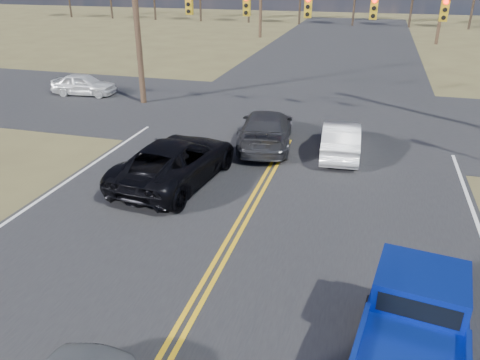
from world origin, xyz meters
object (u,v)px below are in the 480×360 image
(pickup_truck, at_px, (410,352))
(white_car_queue, at_px, (341,139))
(black_suv, at_px, (176,161))
(cross_car_west, at_px, (84,84))
(dgrey_car_queue, at_px, (266,129))

(pickup_truck, bearing_deg, white_car_queue, 108.44)
(pickup_truck, height_order, black_suv, pickup_truck)
(black_suv, relative_size, white_car_queue, 1.36)
(black_suv, xyz_separation_m, white_car_queue, (5.37, 4.22, -0.10))
(white_car_queue, bearing_deg, black_suv, 34.57)
(white_car_queue, relative_size, cross_car_west, 1.11)
(pickup_truck, distance_m, black_suv, 10.47)
(black_suv, bearing_deg, pickup_truck, 142.49)
(pickup_truck, relative_size, black_suv, 0.90)
(pickup_truck, relative_size, white_car_queue, 1.22)
(white_car_queue, distance_m, cross_car_west, 16.58)
(pickup_truck, height_order, dgrey_car_queue, pickup_truck)
(pickup_truck, distance_m, cross_car_west, 24.74)
(black_suv, height_order, white_car_queue, black_suv)
(pickup_truck, height_order, cross_car_west, pickup_truck)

